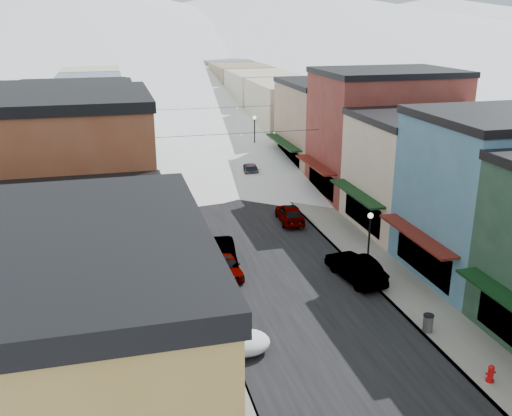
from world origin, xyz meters
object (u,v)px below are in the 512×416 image
car_silver_sedan (226,265)px  fire_hydrant (491,374)px  car_dark_hatch (222,254)px  trash_can (428,323)px  streetlamp_near (369,236)px  car_green_sedan (355,267)px

car_silver_sedan → fire_hydrant: bearing=-60.8°
car_dark_hatch → fire_hydrant: car_dark_hatch is taller
fire_hydrant → trash_can: size_ratio=0.88×
car_dark_hatch → trash_can: size_ratio=5.10×
car_silver_sedan → streetlamp_near: bearing=-19.8°
car_green_sedan → fire_hydrant: size_ratio=5.89×
car_dark_hatch → car_silver_sedan: bearing=-85.1°
car_silver_sedan → car_green_sedan: car_green_sedan is taller
streetlamp_near → car_green_sedan: bearing=-168.4°
fire_hydrant → trash_can: (-0.46, 4.63, 0.10)m
car_dark_hatch → trash_can: bearing=-47.2°
car_silver_sedan → car_dark_hatch: size_ratio=0.80×
car_green_sedan → streetlamp_near: (0.90, 0.19, 1.97)m
car_dark_hatch → car_green_sedan: bearing=-23.8°
car_green_sedan → car_silver_sedan: bearing=-27.0°
car_green_sedan → car_dark_hatch: bearing=-36.5°
car_green_sedan → trash_can: car_green_sedan is taller
trash_can → streetlamp_near: streetlamp_near is taller
trash_can → streetlamp_near: (-0.12, 7.23, 2.15)m
streetlamp_near → fire_hydrant: bearing=-87.2°
car_silver_sedan → car_dark_hatch: car_dark_hatch is taller
car_silver_sedan → car_green_sedan: bearing=-22.7°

